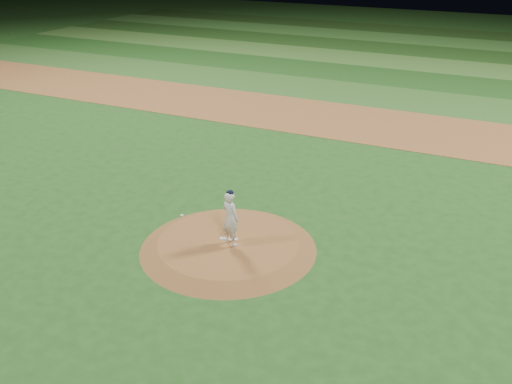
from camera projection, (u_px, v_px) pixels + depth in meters
ground at (228, 248)px, 17.81m from camera, size 120.00×120.00×0.00m
infield_dirt_band at (357, 122)px, 29.26m from camera, size 70.00×6.00×0.02m
outfield_stripe_0 at (383, 97)px, 33.76m from camera, size 70.00×5.00×0.02m
outfield_stripe_1 at (402, 78)px, 37.85m from camera, size 70.00×5.00×0.02m
outfield_stripe_2 at (417, 64)px, 41.94m from camera, size 70.00×5.00×0.02m
outfield_stripe_3 at (429, 51)px, 46.03m from camera, size 70.00×5.00×0.02m
outfield_stripe_4 at (440, 41)px, 50.12m from camera, size 70.00×5.00×0.02m
outfield_stripe_5 at (448, 33)px, 54.21m from camera, size 70.00×5.00×0.02m
pitchers_mound at (228, 245)px, 17.76m from camera, size 5.50×5.50×0.25m
pitching_rubber at (229, 239)px, 17.82m from camera, size 0.58×0.32×0.03m
rosin_bag at (182, 215)px, 19.24m from camera, size 0.12×0.12×0.07m
pitcher_on_mound at (230, 218)px, 17.18m from camera, size 0.75×0.63×1.82m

